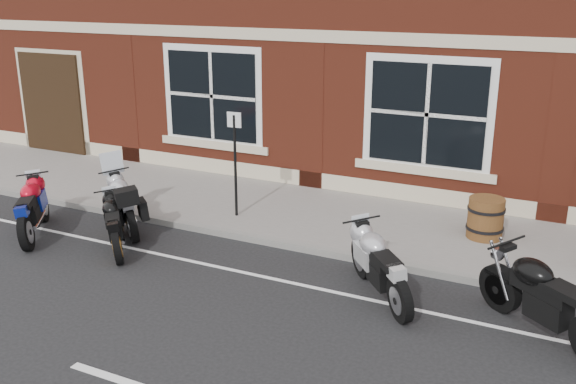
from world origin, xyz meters
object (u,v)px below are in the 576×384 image
moto_sport_red (35,206)px  moto_touring_silver (126,200)px  parking_sign (235,157)px  moto_sport_silver (381,262)px  barrel_planter (486,218)px  moto_naked_black (546,294)px  moto_sport_black (117,222)px

moto_sport_red → moto_touring_silver: bearing=1.8°
moto_touring_silver → parking_sign: size_ratio=0.80×
moto_sport_red → moto_sport_silver: bearing=-32.6°
moto_sport_red → barrel_planter: bearing=-13.4°
moto_touring_silver → parking_sign: bearing=-13.2°
moto_touring_silver → moto_naked_black: (7.48, -0.71, 0.04)m
moto_sport_red → moto_naked_black: (8.76, 0.28, 0.05)m
moto_sport_red → barrel_planter: (7.52, 3.15, -0.05)m
moto_naked_black → parking_sign: 6.14m
moto_sport_red → parking_sign: parking_sign is taller
moto_sport_red → barrel_planter: 8.15m
moto_sport_black → barrel_planter: 6.47m
moto_touring_silver → moto_sport_red: 1.62m
moto_sport_red → moto_naked_black: size_ratio=0.93×
moto_sport_red → moto_sport_black: size_ratio=1.18×
moto_naked_black → moto_touring_silver: bearing=121.9°
moto_touring_silver → moto_sport_red: (-1.28, -1.00, -0.01)m
moto_touring_silver → barrel_planter: 6.61m
moto_sport_silver → moto_naked_black: size_ratio=0.88×
moto_naked_black → barrel_planter: bearing=60.7°
moto_sport_red → barrel_planter: size_ratio=2.41×
barrel_planter → parking_sign: 4.71m
barrel_planter → moto_touring_silver: bearing=-161.0°
barrel_planter → moto_sport_silver: bearing=-110.4°
barrel_planter → parking_sign: size_ratio=0.36×
barrel_planter → moto_naked_black: bearing=-66.6°
moto_sport_black → parking_sign: parking_sign is taller
moto_touring_silver → moto_naked_black: moto_touring_silver is taller
moto_sport_black → moto_naked_black: 6.97m
parking_sign → moto_sport_red: bearing=-146.3°
barrel_planter → parking_sign: bearing=-168.3°
moto_touring_silver → barrel_planter: moto_touring_silver is taller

